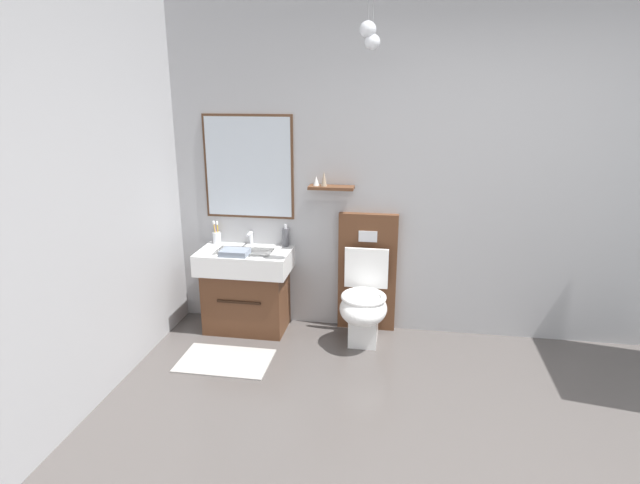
% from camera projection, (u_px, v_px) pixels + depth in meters
% --- Properties ---
extents(wall_back, '(5.21, 0.64, 2.74)m').
position_uv_depth(wall_back, '(481.00, 168.00, 4.01)').
color(wall_back, '#A8A8AA').
rests_on(wall_back, ground).
extents(bath_mat, '(0.68, 0.44, 0.01)m').
position_uv_depth(bath_mat, '(225.00, 361.00, 3.89)').
color(bath_mat, '#9E9993').
rests_on(bath_mat, ground).
extents(vanity_sink_left, '(0.75, 0.47, 0.69)m').
position_uv_depth(vanity_sink_left, '(246.00, 287.00, 4.34)').
color(vanity_sink_left, '#56331E').
rests_on(vanity_sink_left, ground).
extents(tap_on_left_sink, '(0.03, 0.13, 0.11)m').
position_uv_depth(tap_on_left_sink, '(251.00, 236.00, 4.39)').
color(tap_on_left_sink, silver).
rests_on(tap_on_left_sink, vanity_sink_left).
extents(toilet, '(0.48, 0.62, 1.00)m').
position_uv_depth(toilet, '(365.00, 294.00, 4.18)').
color(toilet, '#56331E').
rests_on(toilet, ground).
extents(toothbrush_cup, '(0.07, 0.07, 0.20)m').
position_uv_depth(toothbrush_cup, '(217.00, 237.00, 4.43)').
color(toothbrush_cup, silver).
rests_on(toothbrush_cup, vanity_sink_left).
extents(soap_dispenser, '(0.06, 0.06, 0.19)m').
position_uv_depth(soap_dispenser, '(286.00, 237.00, 4.34)').
color(soap_dispenser, '#4C4C51').
rests_on(soap_dispenser, vanity_sink_left).
extents(folded_hand_towel, '(0.22, 0.16, 0.04)m').
position_uv_depth(folded_hand_towel, '(235.00, 252.00, 4.12)').
color(folded_hand_towel, gray).
rests_on(folded_hand_towel, vanity_sink_left).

